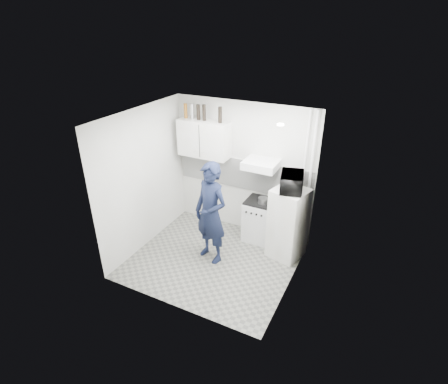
% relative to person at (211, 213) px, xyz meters
% --- Properties ---
extents(floor, '(2.80, 2.80, 0.00)m').
position_rel_person_xyz_m(floor, '(0.07, -0.06, -0.92)').
color(floor, slate).
rests_on(floor, ground).
extents(ceiling, '(2.80, 2.80, 0.00)m').
position_rel_person_xyz_m(ceiling, '(0.07, -0.06, 1.68)').
color(ceiling, white).
rests_on(ceiling, wall_back).
extents(wall_back, '(2.80, 0.00, 2.80)m').
position_rel_person_xyz_m(wall_back, '(0.07, 1.19, 0.38)').
color(wall_back, silver).
rests_on(wall_back, floor).
extents(wall_left, '(0.00, 2.60, 2.60)m').
position_rel_person_xyz_m(wall_left, '(-1.33, -0.06, 0.38)').
color(wall_left, silver).
rests_on(wall_left, floor).
extents(wall_right, '(0.00, 2.60, 2.60)m').
position_rel_person_xyz_m(wall_right, '(1.47, -0.06, 0.38)').
color(wall_right, silver).
rests_on(wall_right, floor).
extents(person, '(0.77, 0.62, 1.84)m').
position_rel_person_xyz_m(person, '(0.00, 0.00, 0.00)').
color(person, black).
rests_on(person, floor).
extents(stove, '(0.51, 0.51, 0.81)m').
position_rel_person_xyz_m(stove, '(0.52, 0.94, -0.51)').
color(stove, white).
rests_on(stove, floor).
extents(fridge, '(0.66, 0.66, 1.32)m').
position_rel_person_xyz_m(fridge, '(1.17, 0.69, -0.26)').
color(fridge, white).
rests_on(fridge, floor).
extents(stove_top, '(0.49, 0.49, 0.03)m').
position_rel_person_xyz_m(stove_top, '(0.52, 0.94, -0.09)').
color(stove_top, black).
rests_on(stove_top, stove).
extents(saucepan, '(0.18, 0.18, 0.10)m').
position_rel_person_xyz_m(saucepan, '(0.61, 0.89, -0.03)').
color(saucepan, silver).
rests_on(saucepan, stove_top).
extents(microwave, '(0.61, 0.49, 0.30)m').
position_rel_person_xyz_m(microwave, '(1.17, 0.69, 0.55)').
color(microwave, black).
rests_on(microwave, fridge).
extents(bottle_a, '(0.06, 0.06, 0.28)m').
position_rel_person_xyz_m(bottle_a, '(-1.06, 1.02, 1.42)').
color(bottle_a, brown).
rests_on(bottle_a, upper_cabinet).
extents(bottle_b, '(0.07, 0.07, 0.28)m').
position_rel_person_xyz_m(bottle_b, '(-0.92, 1.02, 1.42)').
color(bottle_b, silver).
rests_on(bottle_b, upper_cabinet).
extents(bottle_c, '(0.07, 0.07, 0.28)m').
position_rel_person_xyz_m(bottle_c, '(-0.79, 1.02, 1.42)').
color(bottle_c, black).
rests_on(bottle_c, upper_cabinet).
extents(bottle_d, '(0.07, 0.07, 0.30)m').
position_rel_person_xyz_m(bottle_d, '(-0.66, 1.02, 1.43)').
color(bottle_d, black).
rests_on(bottle_d, upper_cabinet).
extents(bottle_e, '(0.07, 0.07, 0.29)m').
position_rel_person_xyz_m(bottle_e, '(-0.34, 1.02, 1.42)').
color(bottle_e, black).
rests_on(bottle_e, upper_cabinet).
extents(upper_cabinet, '(1.00, 0.35, 0.70)m').
position_rel_person_xyz_m(upper_cabinet, '(-0.68, 1.02, 0.93)').
color(upper_cabinet, white).
rests_on(upper_cabinet, wall_back).
extents(range_hood, '(0.60, 0.50, 0.14)m').
position_rel_person_xyz_m(range_hood, '(0.52, 0.94, 0.65)').
color(range_hood, white).
rests_on(range_hood, wall_back).
extents(backsplash, '(2.74, 0.03, 0.60)m').
position_rel_person_xyz_m(backsplash, '(0.07, 1.18, 0.28)').
color(backsplash, white).
rests_on(backsplash, wall_back).
extents(pipe_a, '(0.05, 0.05, 2.60)m').
position_rel_person_xyz_m(pipe_a, '(1.37, 1.11, 0.38)').
color(pipe_a, white).
rests_on(pipe_a, floor).
extents(pipe_b, '(0.04, 0.04, 2.60)m').
position_rel_person_xyz_m(pipe_b, '(1.25, 1.11, 0.38)').
color(pipe_b, white).
rests_on(pipe_b, floor).
extents(ceiling_spot_fixture, '(0.10, 0.10, 0.02)m').
position_rel_person_xyz_m(ceiling_spot_fixture, '(1.07, 0.14, 1.65)').
color(ceiling_spot_fixture, white).
rests_on(ceiling_spot_fixture, ceiling).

